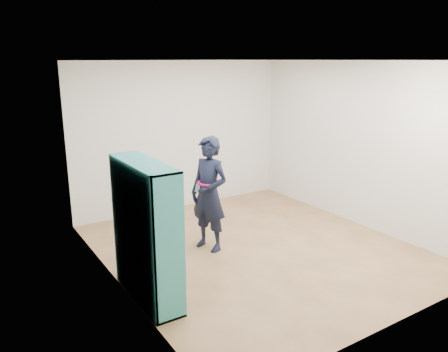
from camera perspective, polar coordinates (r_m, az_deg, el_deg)
floor at (r=6.35m, az=4.22°, el=-9.36°), size 4.50×4.50×0.00m
ceiling at (r=5.79m, az=4.72°, el=14.81°), size 4.50×4.50×0.00m
wall_left at (r=5.02m, az=-14.11°, el=-0.58°), size 0.02×4.50×2.60m
wall_right at (r=7.30m, az=17.15°, el=3.93°), size 0.02×4.50×2.60m
wall_back at (r=7.81m, az=-5.54°, el=5.20°), size 4.00×0.02×2.60m
wall_front at (r=4.42m, az=22.28°, el=-3.38°), size 4.00×0.02×2.60m
bookshelf at (r=4.87m, az=-10.38°, el=-7.51°), size 0.34×1.18×1.57m
person at (r=6.05m, az=-1.95°, el=-2.36°), size 0.56×0.68×1.61m
smartphone at (r=5.96m, az=-3.48°, el=-1.60°), size 0.06×0.08×0.13m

